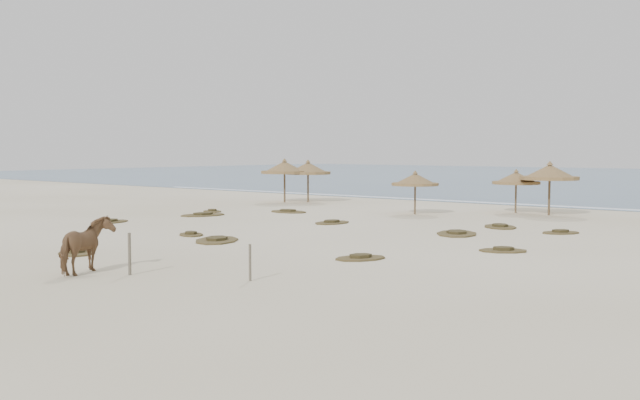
# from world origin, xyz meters

# --- Properties ---
(ground) EXTENTS (160.00, 160.00, 0.00)m
(ground) POSITION_xyz_m (0.00, 0.00, 0.00)
(ground) COLOR beige
(ground) RESTS_ON ground
(foam_line) EXTENTS (70.00, 0.60, 0.01)m
(foam_line) POSITION_xyz_m (0.00, 26.00, 0.00)
(foam_line) COLOR white
(foam_line) RESTS_ON ground
(palapa_0) EXTENTS (3.87, 3.87, 2.89)m
(palapa_0) POSITION_xyz_m (-12.66, 19.10, 2.24)
(palapa_0) COLOR brown
(palapa_0) RESTS_ON ground
(palapa_1) EXTENTS (3.75, 3.75, 2.97)m
(palapa_1) POSITION_xyz_m (-13.71, 17.90, 2.30)
(palapa_1) COLOR brown
(palapa_1) RESTS_ON ground
(palapa_2) EXTENTS (2.68, 2.68, 2.41)m
(palapa_2) POSITION_xyz_m (-2.19, 15.76, 1.87)
(palapa_2) COLOR brown
(palapa_2) RESTS_ON ground
(palapa_3) EXTENTS (4.00, 4.00, 2.93)m
(palapa_3) POSITION_xyz_m (3.73, 19.81, 2.28)
(palapa_3) COLOR brown
(palapa_3) RESTS_ON ground
(palapa_4) EXTENTS (3.30, 3.30, 2.46)m
(palapa_4) POSITION_xyz_m (1.71, 20.10, 1.91)
(palapa_4) COLOR brown
(palapa_4) RESTS_ON ground
(horse) EXTENTS (1.57, 2.08, 1.60)m
(horse) POSITION_xyz_m (0.49, -6.27, 0.80)
(horse) COLOR brown
(horse) RESTS_ON ground
(fence_post_near) EXTENTS (0.11, 0.11, 1.19)m
(fence_post_near) POSITION_xyz_m (1.67, -5.66, 0.60)
(fence_post_near) COLOR #675F4D
(fence_post_near) RESTS_ON ground
(fence_post_far) EXTENTS (0.07, 0.07, 0.99)m
(fence_post_far) POSITION_xyz_m (4.92, -4.17, 0.50)
(fence_post_far) COLOR #675F4D
(fence_post_far) RESTS_ON ground
(scrub_0) EXTENTS (1.67, 2.23, 0.16)m
(scrub_0) POSITION_xyz_m (-11.30, 2.58, 0.05)
(scrub_0) COLOR brown
(scrub_0) RESTS_ON ground
(scrub_1) EXTENTS (2.22, 2.84, 0.16)m
(scrub_1) POSITION_xyz_m (-10.57, 7.87, 0.05)
(scrub_1) COLOR brown
(scrub_1) RESTS_ON ground
(scrub_2) EXTENTS (1.74, 1.57, 0.16)m
(scrub_2) POSITION_xyz_m (-4.22, 1.60, 0.05)
(scrub_2) COLOR brown
(scrub_2) RESTS_ON ground
(scrub_3) EXTENTS (2.57, 3.00, 0.16)m
(scrub_3) POSITION_xyz_m (4.13, 8.78, 0.05)
(scrub_3) COLOR brown
(scrub_3) RESTS_ON ground
(scrub_4) EXTENTS (1.99, 1.86, 0.16)m
(scrub_4) POSITION_xyz_m (7.79, 5.32, 0.05)
(scrub_4) COLOR brown
(scrub_4) RESTS_ON ground
(scrub_6) EXTENTS (2.41, 1.61, 0.16)m
(scrub_6) POSITION_xyz_m (-8.40, 12.31, 0.05)
(scrub_6) COLOR brown
(scrub_6) RESTS_ON ground
(scrub_7) EXTENTS (2.42, 2.54, 0.16)m
(scrub_7) POSITION_xyz_m (4.36, 12.42, 0.05)
(scrub_7) COLOR brown
(scrub_7) RESTS_ON ground
(scrub_8) EXTENTS (1.68, 1.39, 0.16)m
(scrub_8) POSITION_xyz_m (-11.91, 9.75, 0.05)
(scrub_8) COLOR brown
(scrub_8) RESTS_ON ground
(scrub_9) EXTENTS (2.76, 2.97, 0.16)m
(scrub_9) POSITION_xyz_m (-2.00, 0.99, 0.05)
(scrub_9) COLOR brown
(scrub_9) RESTS_ON ground
(scrub_10) EXTENTS (1.84, 1.99, 0.16)m
(scrub_10) POSITION_xyz_m (7.34, 11.89, 0.05)
(scrub_10) COLOR brown
(scrub_10) RESTS_ON ground
(scrub_11) EXTENTS (2.15, 1.89, 0.16)m
(scrub_11) POSITION_xyz_m (-3.21, -4.30, 0.05)
(scrub_11) COLOR brown
(scrub_11) RESTS_ON ground
(scrub_12) EXTENTS (1.77, 2.05, 0.16)m
(scrub_12) POSITION_xyz_m (4.98, 0.80, 0.05)
(scrub_12) COLOR brown
(scrub_12) RESTS_ON ground
(scrub_13) EXTENTS (1.36, 2.05, 0.16)m
(scrub_13) POSITION_xyz_m (-2.69, 9.05, 0.05)
(scrub_13) COLOR brown
(scrub_13) RESTS_ON ground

